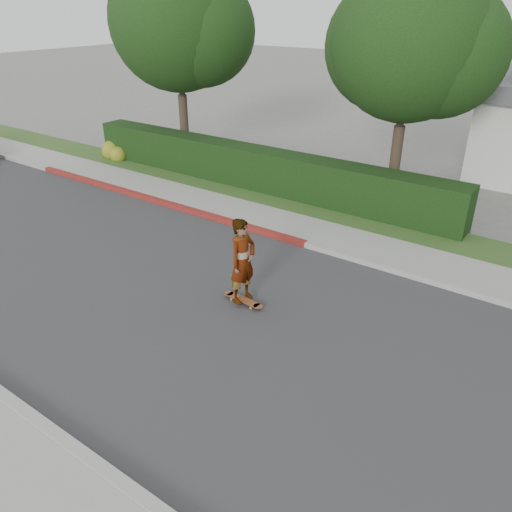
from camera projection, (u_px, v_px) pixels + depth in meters
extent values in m
plane|color=slate|center=(178.00, 300.00, 11.45)|extent=(120.00, 120.00, 0.00)
cube|color=#2D2D30|center=(178.00, 300.00, 11.44)|extent=(60.00, 8.00, 0.01)
cube|color=#9E9E99|center=(11.00, 402.00, 8.44)|extent=(60.00, 0.20, 0.15)
cube|color=#9E9E99|center=(276.00, 236.00, 14.39)|extent=(60.00, 0.20, 0.15)
cube|color=maroon|center=(153.00, 200.00, 16.95)|extent=(12.00, 0.21, 0.15)
cube|color=gray|center=(292.00, 226.00, 15.05)|extent=(60.00, 1.60, 0.12)
cube|color=#2D4C1E|center=(318.00, 210.00, 16.21)|extent=(60.00, 1.60, 0.10)
cube|color=black|center=(254.00, 168.00, 17.87)|extent=(15.00, 1.00, 1.50)
sphere|color=#2D4C19|center=(113.00, 151.00, 21.46)|extent=(0.90, 0.90, 0.90)
sphere|color=#2D4C19|center=(118.00, 155.00, 21.03)|extent=(0.70, 0.70, 0.70)
cylinder|color=#33261C|center=(184.00, 128.00, 20.85)|extent=(0.36, 0.36, 2.70)
cylinder|color=#33261C|center=(181.00, 77.00, 19.92)|extent=(0.24, 0.24, 2.25)
sphere|color=black|center=(177.00, 21.00, 18.99)|extent=(5.20, 5.20, 5.20)
sphere|color=black|center=(170.00, 26.00, 19.79)|extent=(4.42, 4.42, 4.42)
sphere|color=black|center=(201.00, 30.00, 18.89)|extent=(4.16, 4.16, 4.16)
cylinder|color=#33261C|center=(395.00, 164.00, 16.63)|extent=(0.36, 0.36, 2.52)
cylinder|color=#33261C|center=(402.00, 106.00, 15.76)|extent=(0.24, 0.24, 2.10)
sphere|color=black|center=(411.00, 41.00, 14.90)|extent=(4.80, 4.80, 4.80)
sphere|color=black|center=(390.00, 46.00, 15.69)|extent=(4.08, 4.08, 4.08)
sphere|color=black|center=(443.00, 52.00, 14.79)|extent=(3.84, 3.84, 3.84)
cylinder|color=#CD7638|center=(231.00, 299.00, 11.40)|extent=(0.06, 0.04, 0.06)
cylinder|color=#CD7638|center=(236.00, 296.00, 11.51)|extent=(0.06, 0.04, 0.06)
cylinder|color=#CD7638|center=(251.00, 308.00, 11.08)|extent=(0.06, 0.04, 0.06)
cylinder|color=#CD7638|center=(255.00, 305.00, 11.19)|extent=(0.06, 0.04, 0.06)
cube|color=silver|center=(234.00, 296.00, 11.44)|extent=(0.06, 0.17, 0.02)
cube|color=silver|center=(253.00, 305.00, 11.12)|extent=(0.06, 0.17, 0.02)
cube|color=maroon|center=(243.00, 300.00, 11.27)|extent=(0.86, 0.26, 0.02)
cylinder|color=maroon|center=(229.00, 293.00, 11.51)|extent=(0.22, 0.22, 0.02)
cylinder|color=maroon|center=(258.00, 306.00, 11.03)|extent=(0.22, 0.22, 0.02)
imported|color=white|center=(243.00, 261.00, 10.82)|extent=(0.53, 0.75, 1.96)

